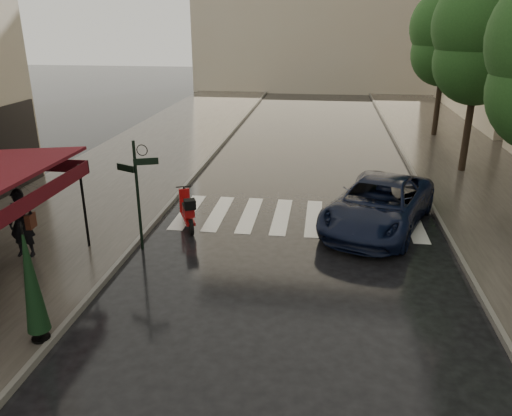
% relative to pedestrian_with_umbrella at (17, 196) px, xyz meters
% --- Properties ---
extents(ground, '(120.00, 120.00, 0.00)m').
position_rel_pedestrian_with_umbrella_xyz_m(ground, '(4.03, -1.96, -1.81)').
color(ground, black).
rests_on(ground, ground).
extents(sidewalk_near, '(6.00, 60.00, 0.12)m').
position_rel_pedestrian_with_umbrella_xyz_m(sidewalk_near, '(-0.47, 10.04, -1.75)').
color(sidewalk_near, '#38332D').
rests_on(sidewalk_near, ground).
extents(sidewalk_far, '(5.50, 60.00, 0.12)m').
position_rel_pedestrian_with_umbrella_xyz_m(sidewalk_far, '(14.28, 10.04, -1.75)').
color(sidewalk_far, '#38332D').
rests_on(sidewalk_far, ground).
extents(curb_near, '(0.12, 60.00, 0.16)m').
position_rel_pedestrian_with_umbrella_xyz_m(curb_near, '(2.58, 10.04, -1.74)').
color(curb_near, '#595651').
rests_on(curb_near, ground).
extents(curb_far, '(0.12, 60.00, 0.16)m').
position_rel_pedestrian_with_umbrella_xyz_m(curb_far, '(11.48, 10.04, -1.74)').
color(curb_far, '#595651').
rests_on(curb_far, ground).
extents(crosswalk, '(7.85, 3.20, 0.01)m').
position_rel_pedestrian_with_umbrella_xyz_m(crosswalk, '(7.00, 4.04, -1.81)').
color(crosswalk, silver).
rests_on(crosswalk, ground).
extents(signpost, '(1.17, 0.29, 3.10)m').
position_rel_pedestrian_with_umbrella_xyz_m(signpost, '(2.83, 1.04, 0.02)').
color(signpost, black).
rests_on(signpost, ground).
extents(tree_mid, '(3.80, 3.80, 8.34)m').
position_rel_pedestrian_with_umbrella_xyz_m(tree_mid, '(13.53, 10.04, 3.78)').
color(tree_mid, black).
rests_on(tree_mid, sidewalk_far).
extents(tree_far, '(3.80, 3.80, 8.16)m').
position_rel_pedestrian_with_umbrella_xyz_m(tree_far, '(13.73, 17.04, 3.64)').
color(tree_far, black).
rests_on(tree_far, sidewalk_far).
extents(pedestrian_with_umbrella, '(1.19, 1.21, 2.55)m').
position_rel_pedestrian_with_umbrella_xyz_m(pedestrian_with_umbrella, '(0.00, 0.00, 0.00)').
color(pedestrian_with_umbrella, black).
rests_on(pedestrian_with_umbrella, sidewalk_near).
extents(scooter, '(0.92, 1.64, 1.15)m').
position_rel_pedestrian_with_umbrella_xyz_m(scooter, '(3.70, 2.70, -1.28)').
color(scooter, black).
rests_on(scooter, ground).
extents(parked_car, '(4.24, 5.96, 1.51)m').
position_rel_pedestrian_with_umbrella_xyz_m(parked_car, '(9.49, 3.56, -1.06)').
color(parked_car, black).
rests_on(parked_car, ground).
extents(parasol_front, '(0.44, 0.44, 2.46)m').
position_rel_pedestrian_with_umbrella_xyz_m(parasol_front, '(2.38, -3.46, -0.37)').
color(parasol_front, black).
rests_on(parasol_front, sidewalk_near).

